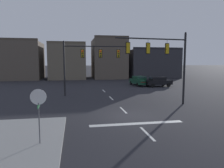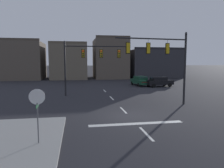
{
  "view_description": "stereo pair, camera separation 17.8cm",
  "coord_description": "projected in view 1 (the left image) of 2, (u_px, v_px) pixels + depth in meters",
  "views": [
    {
      "loc": [
        -4.09,
        -15.21,
        4.15
      ],
      "look_at": [
        -0.94,
        2.21,
        2.24
      ],
      "focal_mm": 33.78,
      "sensor_mm": 36.0,
      "label": 1
    },
    {
      "loc": [
        -3.91,
        -15.24,
        4.15
      ],
      "look_at": [
        -0.94,
        2.21,
        2.24
      ],
      "focal_mm": 33.78,
      "sensor_mm": 36.0,
      "label": 2
    }
  ],
  "objects": [
    {
      "name": "ground_plane",
      "position": [
        129.0,
        116.0,
        16.05
      ],
      "size": [
        400.0,
        400.0,
        0.0
      ],
      "primitive_type": "plane",
      "color": "#232328"
    },
    {
      "name": "sidewalk_near_corner",
      "position": [
        14.0,
        141.0,
        10.85
      ],
      "size": [
        5.0,
        8.0,
        0.15
      ],
      "primitive_type": "cube",
      "color": "gray",
      "rests_on": "ground"
    },
    {
      "name": "stop_bar_paint",
      "position": [
        137.0,
        124.0,
        14.09
      ],
      "size": [
        6.4,
        0.5,
        0.01
      ],
      "primitive_type": "cube",
      "color": "silver",
      "rests_on": "ground"
    },
    {
      "name": "lane_centreline",
      "position": [
        123.0,
        110.0,
        18.0
      ],
      "size": [
        0.16,
        26.4,
        0.01
      ],
      "color": "silver",
      "rests_on": "ground"
    },
    {
      "name": "signal_mast_near_side",
      "position": [
        164.0,
        56.0,
        19.49
      ],
      "size": [
        7.01,
        0.83,
        6.9
      ],
      "color": "black",
      "rests_on": "ground"
    },
    {
      "name": "signal_mast_far_side",
      "position": [
        86.0,
        58.0,
        25.19
      ],
      "size": [
        7.87,
        0.71,
        6.57
      ],
      "color": "black",
      "rests_on": "ground"
    },
    {
      "name": "stop_sign",
      "position": [
        38.0,
        103.0,
        10.14
      ],
      "size": [
        0.76,
        0.64,
        2.83
      ],
      "color": "#56565B",
      "rests_on": "ground"
    },
    {
      "name": "car_lot_nearside",
      "position": [
        139.0,
        81.0,
        36.11
      ],
      "size": [
        2.31,
        4.6,
        1.61
      ],
      "color": "#143D28",
      "rests_on": "ground"
    },
    {
      "name": "car_lot_middle",
      "position": [
        158.0,
        81.0,
        34.71
      ],
      "size": [
        4.6,
        2.31,
        1.61
      ],
      "color": "black",
      "rests_on": "ground"
    },
    {
      "name": "building_row",
      "position": [
        94.0,
        62.0,
        52.3
      ],
      "size": [
        42.66,
        12.5,
        9.91
      ],
      "color": "brown",
      "rests_on": "ground"
    }
  ]
}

